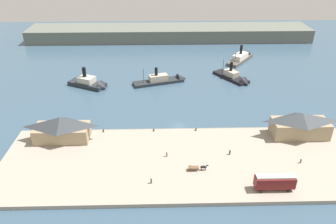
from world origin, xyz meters
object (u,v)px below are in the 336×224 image
pedestrian_walking_east (230,152)px  mooring_post_east (196,129)px  ferry_shed_east_terminal (301,124)px  horse_cart (197,167)px  pedestrian_near_cart (301,161)px  ferry_mid_harbor (165,80)px  street_tram (275,181)px  ferry_near_quay (242,57)px  pedestrian_at_waters_edge (151,181)px  ferry_moored_east (235,78)px  ferry_shed_customs_shed (61,128)px  mooring_post_center_west (154,130)px  mooring_post_west (103,131)px  ferry_departing_north (91,84)px  pedestrian_near_west_shed (167,154)px

pedestrian_walking_east → mooring_post_east: bearing=122.7°
ferry_shed_east_terminal → horse_cart: ferry_shed_east_terminal is taller
pedestrian_near_cart → ferry_mid_harbor: size_ratio=0.06×
street_tram → horse_cart: street_tram is taller
street_tram → ferry_near_quay: bearing=81.8°
pedestrian_at_waters_edge → street_tram: bearing=-5.6°
mooring_post_east → pedestrian_near_cart: bearing=-32.8°
pedestrian_near_cart → ferry_moored_east: size_ratio=0.08×
ferry_shed_customs_shed → horse_cart: ferry_shed_customs_shed is taller
ferry_shed_customs_shed → mooring_post_center_west: (30.09, 4.27, -3.81)m
mooring_post_west → mooring_post_center_west: size_ratio=1.00×
mooring_post_west → mooring_post_center_west: same height
pedestrian_walking_east → ferry_departing_north: size_ratio=0.09×
mooring_post_east → ferry_near_quay: ferry_near_quay is taller
pedestrian_at_waters_edge → pedestrian_near_cart: bearing=10.0°
ferry_shed_customs_shed → street_tram: bearing=-22.4°
horse_cart → ferry_departing_north: size_ratio=0.30×
ferry_near_quay → ferry_departing_north: ferry_near_quay is taller
ferry_shed_east_terminal → horse_cart: bearing=-154.2°
street_tram → ferry_shed_east_terminal: bearing=57.6°
street_tram → pedestrian_at_waters_edge: (-32.88, 3.24, -1.84)m
pedestrian_near_west_shed → ferry_moored_east: size_ratio=0.09×
pedestrian_near_cart → pedestrian_at_waters_edge: size_ratio=0.90×
ferry_shed_east_terminal → pedestrian_near_cart: (-4.97, -15.00, -3.61)m
ferry_shed_east_terminal → horse_cart: 40.45m
street_tram → pedestrian_walking_east: 18.26m
pedestrian_near_west_shed → ferry_moored_east: ferry_moored_east is taller
pedestrian_near_cart → mooring_post_east: pedestrian_near_cart is taller
ferry_shed_east_terminal → ferry_moored_east: size_ratio=0.92×
ferry_shed_east_terminal → mooring_post_center_west: (-49.13, 4.04, -3.89)m
mooring_post_west → ferry_mid_harbor: ferry_mid_harbor is taller
mooring_post_east → mooring_post_west: bearing=-180.0°
pedestrian_near_cart → pedestrian_at_waters_edge: (-44.49, -7.87, 0.08)m
pedestrian_near_west_shed → mooring_post_west: (-21.57, 14.68, -0.36)m
street_tram → pedestrian_near_cart: bearing=43.7°
pedestrian_near_west_shed → mooring_post_east: pedestrian_near_west_shed is taller
ferry_near_quay → ferry_moored_east: size_ratio=1.09×
street_tram → horse_cart: 21.53m
street_tram → ferry_moored_east: (5.53, 76.32, -2.67)m
ferry_shed_east_terminal → street_tram: size_ratio=1.77×
ferry_moored_east → ferry_near_quay: bearing=71.3°
pedestrian_near_west_shed → pedestrian_near_cart: pedestrian_near_west_shed is taller
pedestrian_walking_east → mooring_post_east: size_ratio=1.96×
pedestrian_near_west_shed → ferry_near_quay: 99.06m
mooring_post_west → mooring_post_east: bearing=0.0°
pedestrian_near_cart → ferry_near_quay: ferry_near_quay is taller
ferry_shed_customs_shed → mooring_post_center_west: bearing=8.1°
pedestrian_near_west_shed → mooring_post_center_west: size_ratio=1.97×
pedestrian_near_cart → ferry_moored_east: (-6.09, 65.21, -0.75)m
street_tram → mooring_post_west: (-49.91, 30.08, -2.20)m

